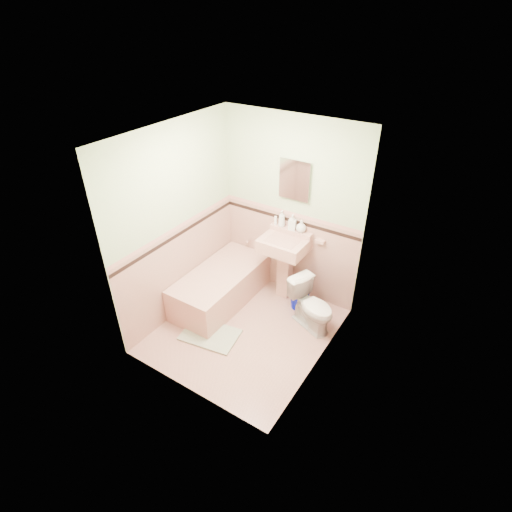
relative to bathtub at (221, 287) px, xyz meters
The scene contains 32 objects.
floor 0.75m from the bathtub, 27.65° to the right, with size 2.20×2.20×0.00m, color tan.
ceiling 2.38m from the bathtub, 27.65° to the right, with size 2.20×2.20×0.00m, color white.
wall_back 1.43m from the bathtub, 50.71° to the left, with size 2.50×2.50×0.00m, color #F9E7CB.
wall_front 1.87m from the bathtub, 66.22° to the right, with size 2.50×2.50×0.00m, color #F9E7CB.
wall_left 1.14m from the bathtub, 138.27° to the right, with size 2.50×2.50×0.00m, color #F9E7CB.
wall_right 1.95m from the bathtub, 11.45° to the right, with size 2.50×2.50×0.00m, color #F9E7CB.
wainscot_back 1.05m from the bathtub, 50.27° to the left, with size 2.00×2.00×0.00m, color tan.
wainscot_front 1.60m from the bathtub, 66.05° to the right, with size 2.00×2.00×0.00m, color tan.
wainscot_left 0.61m from the bathtub, 137.33° to the right, with size 2.20×2.20×0.00m, color tan.
wainscot_right 1.69m from the bathtub, 11.53° to the right, with size 2.20×2.20×0.00m, color tan.
accent_back 1.33m from the bathtub, 50.04° to the left, with size 2.00×2.00×0.00m, color black.
accent_front 1.79m from the bathtub, 65.95° to the right, with size 2.00×2.00×0.00m, color black.
accent_left 1.02m from the bathtub, 136.85° to the right, with size 2.20×2.20×0.00m, color black.
accent_right 1.87m from the bathtub, 11.57° to the right, with size 2.20×2.20×0.00m, color black.
cap_back 1.40m from the bathtub, 50.04° to the left, with size 2.00×2.00×0.00m, color tan.
cap_front 1.84m from the bathtub, 65.95° to the right, with size 2.00×2.00×0.00m, color tan.
cap_left 1.11m from the bathtub, 136.85° to the right, with size 2.20×2.20×0.00m, color tan.
cap_right 1.92m from the bathtub, 11.57° to the right, with size 2.20×2.20×0.00m, color tan.
bathtub is the anchor object (origin of this frame).
tub_faucet 0.83m from the bathtub, 90.00° to the left, with size 0.04×0.04×0.12m, color silver.
sink 0.90m from the bathtub, 37.93° to the left, with size 0.61×0.50×0.95m, color tan, non-canonical shape.
sink_faucet 1.20m from the bathtub, 44.58° to the left, with size 0.02×0.02×0.10m, color silver.
medicine_cabinet 1.78m from the bathtub, 47.42° to the left, with size 0.39×0.04×0.48m, color white.
soap_dish 1.51m from the bathtub, 33.57° to the left, with size 0.12×0.07×0.04m, color tan.
soap_bottle_left 1.27m from the bathtub, 53.07° to the left, with size 0.09×0.09×0.23m, color #B2B2B2.
soap_bottle_mid 1.34m from the bathtub, 45.64° to the left, with size 0.10×0.10×0.21m, color #B2B2B2.
soap_bottle_right 1.40m from the bathtub, 40.71° to the left, with size 0.13×0.13×0.17m, color #B2B2B2.
tube 1.19m from the bathtub, 58.24° to the left, with size 0.04×0.04×0.12m, color white.
toilet 1.31m from the bathtub, ahead, with size 0.36×0.64×0.65m, color white.
bucket 1.10m from the bathtub, 24.91° to the left, with size 0.28×0.28×0.28m, color #0008A4, non-canonical shape.
bath_mat 0.76m from the bathtub, 64.79° to the right, with size 0.70×0.47×0.03m, color gray.
shoe 0.69m from the bathtub, 74.13° to the right, with size 0.14×0.07×0.06m, color #BF1E59.
Camera 1 is at (2.17, -3.14, 3.59)m, focal length 28.03 mm.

